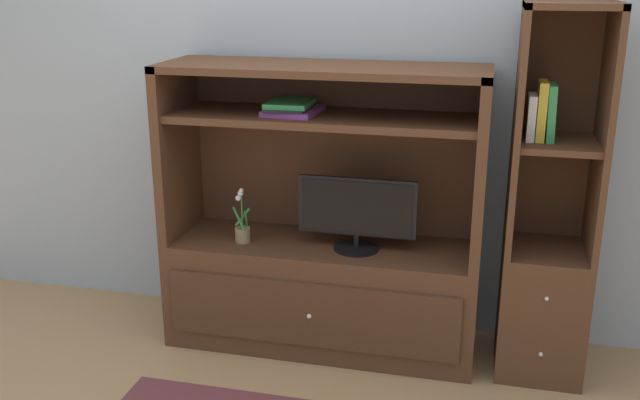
% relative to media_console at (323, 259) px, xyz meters
% --- Properties ---
extents(ground_plane, '(8.00, 8.00, 0.00)m').
position_rel_media_console_xyz_m(ground_plane, '(0.00, -0.41, -0.47)').
color(ground_plane, tan).
extents(painted_rear_wall, '(6.00, 0.10, 2.80)m').
position_rel_media_console_xyz_m(painted_rear_wall, '(0.00, 0.34, 0.93)').
color(painted_rear_wall, '#9EA8B2').
rests_on(painted_rear_wall, ground_plane).
extents(media_console, '(1.60, 0.55, 1.47)m').
position_rel_media_console_xyz_m(media_console, '(0.00, 0.00, 0.00)').
color(media_console, '#4C2D1C').
rests_on(media_console, ground_plane).
extents(tv_monitor, '(0.60, 0.23, 0.37)m').
position_rel_media_console_xyz_m(tv_monitor, '(0.19, -0.05, 0.29)').
color(tv_monitor, black).
rests_on(tv_monitor, media_console).
extents(potted_plant, '(0.10, 0.10, 0.29)m').
position_rel_media_console_xyz_m(potted_plant, '(-0.41, -0.08, 0.16)').
color(potted_plant, '#8C7251').
rests_on(potted_plant, media_console).
extents(magazine_stack, '(0.26, 0.33, 0.06)m').
position_rel_media_console_xyz_m(magazine_stack, '(-0.15, -0.01, 0.79)').
color(magazine_stack, purple).
rests_on(magazine_stack, media_console).
extents(bookshelf_tall, '(0.41, 0.46, 1.78)m').
position_rel_media_console_xyz_m(bookshelf_tall, '(1.11, 0.00, 0.12)').
color(bookshelf_tall, '#4C2D1C').
rests_on(bookshelf_tall, ground_plane).
extents(upright_book_row, '(0.12, 0.17, 0.27)m').
position_rel_media_console_xyz_m(upright_book_row, '(1.02, -0.01, 0.82)').
color(upright_book_row, silver).
rests_on(upright_book_row, bookshelf_tall).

